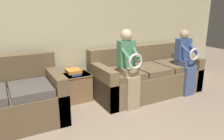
# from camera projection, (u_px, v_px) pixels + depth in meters

# --- Properties ---
(wall_back) EXTENTS (7.46, 0.06, 2.55)m
(wall_back) POSITION_uv_depth(u_px,v_px,m) (56.00, 27.00, 3.66)
(wall_back) COLOR beige
(wall_back) RESTS_ON ground_plane
(couch_main) EXTENTS (2.05, 0.93, 0.87)m
(couch_main) POSITION_uv_depth(u_px,v_px,m) (145.00, 77.00, 4.19)
(couch_main) COLOR brown
(couch_main) RESTS_ON ground_plane
(couch_side) EXTENTS (1.46, 0.91, 0.92)m
(couch_side) POSITION_uv_depth(u_px,v_px,m) (9.00, 101.00, 3.05)
(couch_side) COLOR brown
(couch_side) RESTS_ON ground_plane
(child_left_seated) EXTENTS (0.28, 0.38, 1.27)m
(child_left_seated) POSITION_uv_depth(u_px,v_px,m) (129.00, 65.00, 3.47)
(child_left_seated) COLOR tan
(child_left_seated) RESTS_ON ground_plane
(child_right_seated) EXTENTS (0.30, 0.37, 1.21)m
(child_right_seated) POSITION_uv_depth(u_px,v_px,m) (186.00, 60.00, 4.05)
(child_right_seated) COLOR #475B8E
(child_right_seated) RESTS_ON ground_plane
(side_shelf) EXTENTS (0.55, 0.39, 0.48)m
(side_shelf) POSITION_uv_depth(u_px,v_px,m) (75.00, 87.00, 3.82)
(side_shelf) COLOR olive
(side_shelf) RESTS_ON ground_plane
(book_stack) EXTENTS (0.23, 0.26, 0.09)m
(book_stack) POSITION_uv_depth(u_px,v_px,m) (74.00, 72.00, 3.75)
(book_stack) COLOR #33569E
(book_stack) RESTS_ON side_shelf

